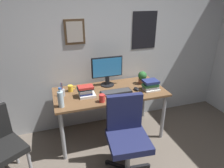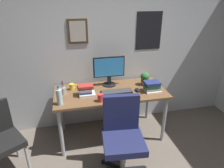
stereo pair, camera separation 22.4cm
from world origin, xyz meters
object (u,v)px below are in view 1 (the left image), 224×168
office_chair (127,132)px  book_stack_right (86,91)px  computer_mouse (136,89)px  book_stack_left (151,85)px  monitor (107,70)px  keyboard (116,92)px  coffee_mug_far (102,98)px  coffee_mug_near (71,88)px  potted_plant (142,77)px  pen_cup (62,92)px  water_bottle (61,99)px

office_chair → book_stack_right: 0.76m
computer_mouse → book_stack_left: (0.20, -0.05, 0.05)m
office_chair → monitor: 0.99m
office_chair → book_stack_right: bearing=118.9°
office_chair → book_stack_left: 0.83m
computer_mouse → book_stack_right: 0.72m
keyboard → coffee_mug_far: 0.32m
book_stack_left → coffee_mug_near: bearing=164.5°
monitor → potted_plant: monitor is taller
keyboard → computer_mouse: (0.30, -0.01, 0.01)m
pen_cup → keyboard: bearing=-10.0°
keyboard → pen_cup: bearing=170.0°
pen_cup → coffee_mug_near: bearing=42.8°
monitor → coffee_mug_near: bearing=-175.8°
computer_mouse → pen_cup: pen_cup is taller
monitor → coffee_mug_far: monitor is taller
office_chair → coffee_mug_near: (-0.52, 0.84, 0.26)m
office_chair → potted_plant: office_chair is taller
potted_plant → book_stack_left: potted_plant is taller
pen_cup → monitor: bearing=13.1°
water_bottle → office_chair: bearing=-32.7°
pen_cup → book_stack_left: size_ratio=0.87×
coffee_mug_near → computer_mouse: bearing=-15.9°
keyboard → potted_plant: bearing=20.2°
coffee_mug_far → potted_plant: size_ratio=0.57×
keyboard → pen_cup: pen_cup is taller
computer_mouse → potted_plant: size_ratio=0.56×
monitor → potted_plant: bearing=-11.7°
coffee_mug_far → book_stack_left: 0.76m
coffee_mug_near → coffee_mug_far: 0.55m
water_bottle → pen_cup: (0.04, 0.29, -0.05)m
keyboard → pen_cup: 0.73m
office_chair → water_bottle: water_bottle is taller
office_chair → coffee_mug_far: office_chair is taller
computer_mouse → book_stack_left: size_ratio=0.48×
coffee_mug_far → potted_plant: (0.73, 0.37, 0.05)m
office_chair → pen_cup: bearing=131.6°
water_bottle → book_stack_left: size_ratio=1.10×
potted_plant → water_bottle: bearing=-164.8°
book_stack_left → book_stack_right: book_stack_right is taller
office_chair → computer_mouse: bearing=57.4°
book_stack_right → coffee_mug_near: bearing=128.7°
office_chair → monitor: bearing=88.0°
office_chair → water_bottle: (-0.68, 0.44, 0.32)m
keyboard → book_stack_right: bearing=176.9°
office_chair → potted_plant: size_ratio=4.87×
book_stack_right → potted_plant: bearing=9.7°
monitor → book_stack_left: bearing=-32.4°
monitor → computer_mouse: size_ratio=4.18×
office_chair → potted_plant: 1.00m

